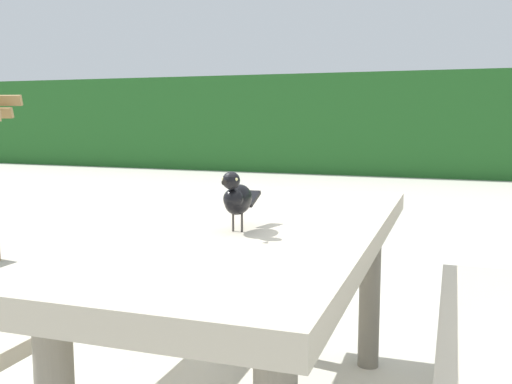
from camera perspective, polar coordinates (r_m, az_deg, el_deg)
The scene contains 3 objects.
hedge_wall at distance 11.41m, azimuth 18.07°, elevation 6.29°, with size 28.00×1.50×1.88m, color #235B23.
picnic_table_foreground at distance 1.93m, azimuth 0.37°, elevation -8.40°, with size 1.74×1.82×0.74m.
bird_grackle at distance 1.73m, azimuth -1.86°, elevation -0.55°, with size 0.08×0.29×0.18m.
Camera 1 is at (0.53, -1.78, 1.08)m, focal length 41.06 mm.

